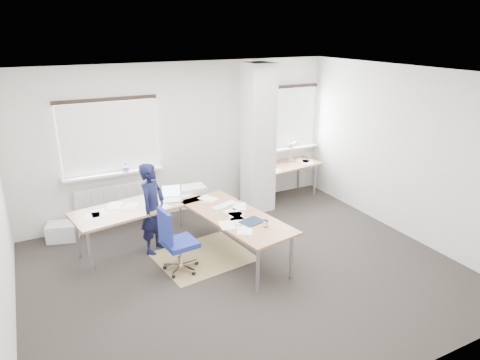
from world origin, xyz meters
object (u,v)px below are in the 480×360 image
desk_main (188,212)px  task_chair (178,254)px  person (153,208)px  desk_side (286,166)px

desk_main → task_chair: bearing=-136.8°
desk_main → person: 0.56m
desk_side → person: 3.19m
desk_side → desk_main: bearing=-162.0°
desk_main → person: (-0.47, 0.30, 0.03)m
desk_main → desk_side: (2.57, 1.26, -0.01)m
desk_side → task_chair: bearing=-157.6°
task_chair → person: size_ratio=0.69×
desk_main → person: bearing=137.9°
desk_main → task_chair: 0.71m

